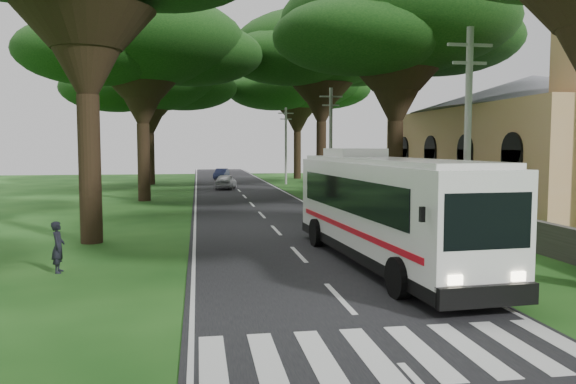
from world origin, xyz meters
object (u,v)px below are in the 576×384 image
pole_near (468,141)px  distant_car_b (221,174)px  church (533,132)px  coach_bus (384,208)px  pole_far (286,144)px  distant_car_a (226,181)px  pole_mid (331,143)px  pedestrian (58,247)px

pole_near → distant_car_b: size_ratio=2.09×
church → coach_bus: church is taller
pole_far → distant_car_a: bearing=-138.5°
pole_mid → coach_bus: size_ratio=0.65×
pole_near → coach_bus: pole_near is taller
pole_mid → distant_car_b: (-6.30, 29.98, -3.52)m
distant_car_a → distant_car_b: 15.79m
pole_far → distant_car_a: size_ratio=1.95×
coach_bus → pole_mid: bearing=77.9°
pedestrian → church: bearing=-62.8°
pole_near → pole_far: bearing=90.0°
church → coach_bus: (-15.33, -15.59, -2.97)m
pole_mid → coach_bus: pole_mid is taller
distant_car_b → church: bearing=-48.4°
pole_mid → pedestrian: (-13.51, -19.58, -3.36)m
pole_far → distant_car_b: (-6.30, 9.98, -3.52)m
church → pole_far: size_ratio=3.00×
pole_far → coach_bus: 40.22m
church → pedestrian: (-25.88, -15.12, -4.09)m
pole_mid → distant_car_a: pole_mid is taller
pedestrian → distant_car_b: bearing=-11.4°
church → pole_mid: size_ratio=3.00×
church → distant_car_a: (-18.93, 18.65, -4.18)m
church → distant_car_b: church is taller
church → pole_far: church is taller
pole_mid → distant_car_b: size_ratio=2.09×
pole_far → distant_car_b: 12.32m
coach_bus → pedestrian: (-10.55, 0.47, -1.12)m
pole_near → distant_car_a: 34.99m
pole_near → distant_car_b: (-6.30, 49.98, -3.52)m
pedestrian → pole_far: bearing=-21.9°
pole_near → pole_mid: size_ratio=1.00×
distant_car_b → pedestrian: pedestrian is taller
church → pole_mid: church is taller
pole_far → distant_car_b: bearing=122.3°
pole_near → distant_car_b: bearing=97.2°
pedestrian → distant_car_a: bearing=-14.7°
pole_far → pedestrian: 41.96m
pole_mid → pole_far: same height
coach_bus → distant_car_a: bearing=92.3°
pole_far → distant_car_b: size_ratio=2.09×
distant_car_a → pedestrian: size_ratio=2.51×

